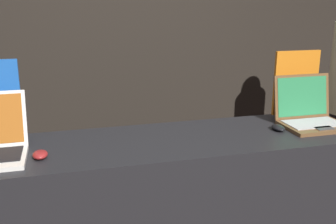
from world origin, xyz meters
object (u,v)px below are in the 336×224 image
(mouse_front, at_px, (40,155))
(promo_stand_back, at_px, (296,86))
(mouse_back, at_px, (278,128))
(laptop_back, at_px, (310,114))

(mouse_front, bearing_deg, promo_stand_back, 11.10)
(mouse_back, distance_m, promo_stand_back, 0.37)
(mouse_front, bearing_deg, laptop_back, 4.74)
(laptop_back, distance_m, promo_stand_back, 0.22)
(mouse_front, distance_m, mouse_back, 1.28)
(promo_stand_back, bearing_deg, mouse_front, -168.90)
(laptop_back, bearing_deg, promo_stand_back, 90.00)
(mouse_back, height_order, promo_stand_back, promo_stand_back)
(mouse_front, height_order, laptop_back, laptop_back)
(laptop_back, height_order, promo_stand_back, promo_stand_back)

